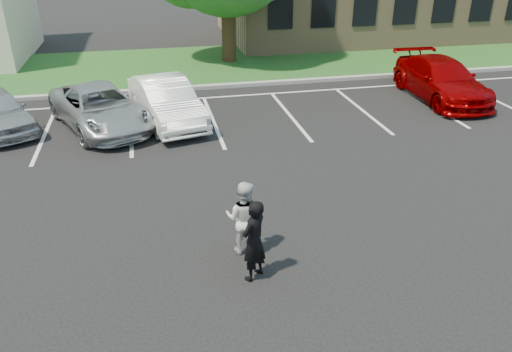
{
  "coord_description": "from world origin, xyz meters",
  "views": [
    {
      "loc": [
        -2.09,
        -8.5,
        6.11
      ],
      "look_at": [
        0.0,
        1.0,
        1.25
      ],
      "focal_mm": 35.0,
      "sensor_mm": 36.0,
      "label": 1
    }
  ],
  "objects_px": {
    "man_white_shirt": "(244,218)",
    "car_white_sedan": "(166,101)",
    "car_silver_minivan": "(100,108)",
    "man_black_suit": "(254,241)",
    "car_red_compact": "(441,80)"
  },
  "relations": [
    {
      "from": "man_black_suit",
      "to": "car_silver_minivan",
      "type": "bearing_deg",
      "value": -111.41
    },
    {
      "from": "car_white_sedan",
      "to": "car_red_compact",
      "type": "bearing_deg",
      "value": -11.22
    },
    {
      "from": "car_white_sedan",
      "to": "man_white_shirt",
      "type": "bearing_deg",
      "value": -95.72
    },
    {
      "from": "man_white_shirt",
      "to": "car_white_sedan",
      "type": "bearing_deg",
      "value": -57.59
    },
    {
      "from": "man_black_suit",
      "to": "man_white_shirt",
      "type": "relative_size",
      "value": 1.04
    },
    {
      "from": "man_black_suit",
      "to": "car_red_compact",
      "type": "distance_m",
      "value": 13.48
    },
    {
      "from": "man_black_suit",
      "to": "car_red_compact",
      "type": "height_order",
      "value": "man_black_suit"
    },
    {
      "from": "man_black_suit",
      "to": "car_silver_minivan",
      "type": "distance_m",
      "value": 9.64
    },
    {
      "from": "car_white_sedan",
      "to": "car_red_compact",
      "type": "distance_m",
      "value": 10.7
    },
    {
      "from": "car_silver_minivan",
      "to": "car_red_compact",
      "type": "distance_m",
      "value": 12.9
    },
    {
      "from": "man_white_shirt",
      "to": "car_silver_minivan",
      "type": "bearing_deg",
      "value": -43.23
    },
    {
      "from": "man_white_shirt",
      "to": "car_white_sedan",
      "type": "height_order",
      "value": "man_white_shirt"
    },
    {
      "from": "car_red_compact",
      "to": "car_silver_minivan",
      "type": "bearing_deg",
      "value": -176.07
    },
    {
      "from": "man_black_suit",
      "to": "car_white_sedan",
      "type": "bearing_deg",
      "value": -124.51
    },
    {
      "from": "car_white_sedan",
      "to": "car_silver_minivan",
      "type": "bearing_deg",
      "value": 167.04
    }
  ]
}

